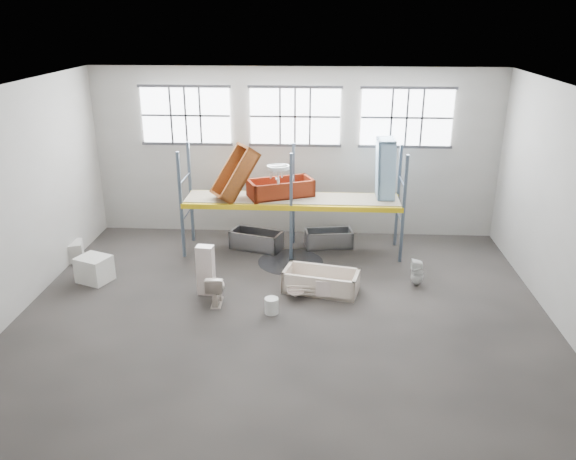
# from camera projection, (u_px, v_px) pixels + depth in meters

# --- Properties ---
(floor) EXTENTS (12.00, 10.00, 0.10)m
(floor) POSITION_uv_depth(u_px,v_px,m) (284.00, 312.00, 13.14)
(floor) COLOR #4C4541
(floor) RESTS_ON ground
(ceiling) EXTENTS (12.00, 10.00, 0.10)m
(ceiling) POSITION_uv_depth(u_px,v_px,m) (284.00, 86.00, 11.31)
(ceiling) COLOR silver
(ceiling) RESTS_ON ground
(wall_back) EXTENTS (12.00, 0.10, 5.00)m
(wall_back) POSITION_uv_depth(u_px,v_px,m) (295.00, 153.00, 16.93)
(wall_back) COLOR #9F9B93
(wall_back) RESTS_ON ground
(wall_front) EXTENTS (12.00, 0.10, 5.00)m
(wall_front) POSITION_uv_depth(u_px,v_px,m) (259.00, 330.00, 7.52)
(wall_front) COLOR #A6A29A
(wall_front) RESTS_ON ground
(wall_left) EXTENTS (0.10, 10.00, 5.00)m
(wall_left) POSITION_uv_depth(u_px,v_px,m) (11.00, 202.00, 12.56)
(wall_left) COLOR #BCB8AE
(wall_left) RESTS_ON ground
(wall_right) EXTENTS (0.10, 10.00, 5.00)m
(wall_right) POSITION_uv_depth(u_px,v_px,m) (572.00, 213.00, 11.89)
(wall_right) COLOR #B8B4AA
(wall_right) RESTS_ON ground
(window_left) EXTENTS (2.60, 0.04, 1.60)m
(window_left) POSITION_uv_depth(u_px,v_px,m) (186.00, 115.00, 16.61)
(window_left) COLOR white
(window_left) RESTS_ON wall_back
(window_mid) EXTENTS (2.60, 0.04, 1.60)m
(window_mid) POSITION_uv_depth(u_px,v_px,m) (295.00, 116.00, 16.43)
(window_mid) COLOR white
(window_mid) RESTS_ON wall_back
(window_right) EXTENTS (2.60, 0.04, 1.60)m
(window_right) POSITION_uv_depth(u_px,v_px,m) (407.00, 118.00, 16.25)
(window_right) COLOR white
(window_right) RESTS_ON wall_back
(rack_upright_la) EXTENTS (0.08, 0.08, 3.00)m
(rack_upright_la) POSITION_uv_depth(u_px,v_px,m) (181.00, 206.00, 15.45)
(rack_upright_la) COLOR slate
(rack_upright_la) RESTS_ON floor
(rack_upright_lb) EXTENTS (0.08, 0.08, 3.00)m
(rack_upright_lb) POSITION_uv_depth(u_px,v_px,m) (191.00, 193.00, 16.57)
(rack_upright_lb) COLOR slate
(rack_upright_lb) RESTS_ON floor
(rack_upright_ma) EXTENTS (0.08, 0.08, 3.00)m
(rack_upright_ma) POSITION_uv_depth(u_px,v_px,m) (291.00, 208.00, 15.28)
(rack_upright_ma) COLOR slate
(rack_upright_ma) RESTS_ON floor
(rack_upright_mb) EXTENTS (0.08, 0.08, 3.00)m
(rack_upright_mb) POSITION_uv_depth(u_px,v_px,m) (293.00, 194.00, 16.40)
(rack_upright_mb) COLOR slate
(rack_upright_mb) RESTS_ON floor
(rack_upright_ra) EXTENTS (0.08, 0.08, 3.00)m
(rack_upright_ra) POSITION_uv_depth(u_px,v_px,m) (404.00, 210.00, 15.12)
(rack_upright_ra) COLOR slate
(rack_upright_ra) RESTS_ON floor
(rack_upright_rb) EXTENTS (0.08, 0.08, 3.00)m
(rack_upright_rb) POSITION_uv_depth(u_px,v_px,m) (398.00, 196.00, 16.24)
(rack_upright_rb) COLOR slate
(rack_upright_rb) RESTS_ON floor
(rack_beam_front) EXTENTS (6.00, 0.10, 0.14)m
(rack_beam_front) POSITION_uv_depth(u_px,v_px,m) (291.00, 208.00, 15.28)
(rack_beam_front) COLOR yellow
(rack_beam_front) RESTS_ON floor
(rack_beam_back) EXTENTS (6.00, 0.10, 0.14)m
(rack_beam_back) POSITION_uv_depth(u_px,v_px,m) (293.00, 194.00, 16.40)
(rack_beam_back) COLOR yellow
(rack_beam_back) RESTS_ON floor
(shelf_deck) EXTENTS (5.90, 1.10, 0.03)m
(shelf_deck) POSITION_uv_depth(u_px,v_px,m) (292.00, 198.00, 15.81)
(shelf_deck) COLOR gray
(shelf_deck) RESTS_ON floor
(wet_patch) EXTENTS (1.80, 1.80, 0.00)m
(wet_patch) POSITION_uv_depth(u_px,v_px,m) (291.00, 262.00, 15.64)
(wet_patch) COLOR black
(wet_patch) RESTS_ON floor
(bathtub_beige) EXTENTS (1.95, 1.22, 0.53)m
(bathtub_beige) POSITION_uv_depth(u_px,v_px,m) (321.00, 281.00, 13.93)
(bathtub_beige) COLOR beige
(bathtub_beige) RESTS_ON floor
(cistern_spare) EXTENTS (0.42, 0.22, 0.39)m
(cistern_spare) POSITION_uv_depth(u_px,v_px,m) (324.00, 288.00, 13.56)
(cistern_spare) COLOR silver
(cistern_spare) RESTS_ON bathtub_beige
(sink_in_tub) EXTENTS (0.46, 0.46, 0.14)m
(sink_in_tub) POSITION_uv_depth(u_px,v_px,m) (296.00, 293.00, 13.55)
(sink_in_tub) COLOR beige
(sink_in_tub) RESTS_ON bathtub_beige
(toilet_beige) EXTENTS (0.45, 0.76, 0.76)m
(toilet_beige) POSITION_uv_depth(u_px,v_px,m) (216.00, 288.00, 13.30)
(toilet_beige) COLOR beige
(toilet_beige) RESTS_ON floor
(cistern_tall) EXTENTS (0.43, 0.30, 1.25)m
(cistern_tall) POSITION_uv_depth(u_px,v_px,m) (206.00, 270.00, 13.67)
(cistern_tall) COLOR beige
(cistern_tall) RESTS_ON floor
(toilet_white) EXTENTS (0.32, 0.31, 0.69)m
(toilet_white) POSITION_uv_depth(u_px,v_px,m) (417.00, 273.00, 14.19)
(toilet_white) COLOR white
(toilet_white) RESTS_ON floor
(steel_tub_left) EXTENTS (1.59, 1.09, 0.53)m
(steel_tub_left) POSITION_uv_depth(u_px,v_px,m) (256.00, 240.00, 16.43)
(steel_tub_left) COLOR #A2A3AA
(steel_tub_left) RESTS_ON floor
(steel_tub_right) EXTENTS (1.44, 0.84, 0.50)m
(steel_tub_right) POSITION_uv_depth(u_px,v_px,m) (329.00, 238.00, 16.59)
(steel_tub_right) COLOR #A3A5AA
(steel_tub_right) RESTS_ON floor
(rust_tub_flat) EXTENTS (1.96, 1.46, 0.50)m
(rust_tub_flat) POSITION_uv_depth(u_px,v_px,m) (281.00, 188.00, 15.87)
(rust_tub_flat) COLOR maroon
(rust_tub_flat) RESTS_ON shelf_deck
(rust_tub_tilted) EXTENTS (1.48, 1.32, 1.56)m
(rust_tub_tilted) POSITION_uv_depth(u_px,v_px,m) (235.00, 173.00, 15.55)
(rust_tub_tilted) COLOR #9C4B12
(rust_tub_tilted) RESTS_ON shelf_deck
(sink_on_shelf) EXTENTS (0.73, 0.65, 0.54)m
(sink_on_shelf) POSITION_uv_depth(u_px,v_px,m) (278.00, 183.00, 15.38)
(sink_on_shelf) COLOR silver
(sink_on_shelf) RESTS_ON rust_tub_flat
(blue_tub_upright) EXTENTS (0.54, 0.80, 1.70)m
(blue_tub_upright) POSITION_uv_depth(u_px,v_px,m) (385.00, 169.00, 15.58)
(blue_tub_upright) COLOR #84AACA
(blue_tub_upright) RESTS_ON shelf_deck
(bucket) EXTENTS (0.39, 0.39, 0.37)m
(bucket) POSITION_uv_depth(u_px,v_px,m) (272.00, 306.00, 12.92)
(bucket) COLOR silver
(bucket) RESTS_ON floor
(carton_near) EXTENTS (0.96, 0.90, 0.66)m
(carton_near) POSITION_uv_depth(u_px,v_px,m) (94.00, 269.00, 14.43)
(carton_near) COLOR silver
(carton_near) RESTS_ON floor
(carton_far) EXTENTS (0.79, 0.79, 0.52)m
(carton_far) POSITION_uv_depth(u_px,v_px,m) (71.00, 251.00, 15.67)
(carton_far) COLOR beige
(carton_far) RESTS_ON floor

